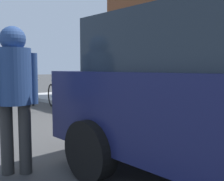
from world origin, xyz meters
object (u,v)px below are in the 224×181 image
(pedestrian_walking, at_px, (14,83))
(touring_motorcycle, at_px, (97,94))
(parked_bicycle, at_px, (56,96))
(sandwich_board_sign, at_px, (98,89))
(second_bicycle_by_cafe, at_px, (30,93))

(pedestrian_walking, bearing_deg, touring_motorcycle, 123.87)
(parked_bicycle, relative_size, pedestrian_walking, 1.01)
(parked_bicycle, bearing_deg, sandwich_board_sign, 56.84)
(pedestrian_walking, relative_size, sandwich_board_sign, 1.82)
(touring_motorcycle, bearing_deg, pedestrian_walking, -56.13)
(touring_motorcycle, relative_size, sandwich_board_sign, 2.34)
(parked_bicycle, distance_m, second_bicycle_by_cafe, 1.60)
(second_bicycle_by_cafe, bearing_deg, pedestrian_walking, -26.02)
(touring_motorcycle, height_order, sandwich_board_sign, touring_motorcycle)
(parked_bicycle, bearing_deg, second_bicycle_by_cafe, -177.19)
(touring_motorcycle, distance_m, second_bicycle_by_cafe, 3.73)
(parked_bicycle, xyz_separation_m, pedestrian_walking, (3.89, -2.75, 0.66))
(second_bicycle_by_cafe, bearing_deg, sandwich_board_sign, 26.28)
(sandwich_board_sign, bearing_deg, pedestrian_walking, -49.86)
(pedestrian_walking, bearing_deg, second_bicycle_by_cafe, 153.98)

